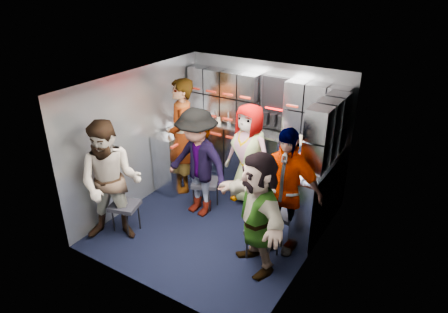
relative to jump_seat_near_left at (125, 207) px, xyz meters
The scene contains 29 objects.
floor 1.34m from the jump_seat_near_left, 38.54° to the left, with size 3.00×3.00×0.00m, color black.
wall_back 2.60m from the jump_seat_near_left, 66.37° to the left, with size 2.80×0.04×2.10m, color #8E939B.
wall_left 1.11m from the jump_seat_near_left, 116.08° to the left, with size 0.04×3.00×2.10m, color #8E939B.
wall_right 2.62m from the jump_seat_near_left, 18.43° to the left, with size 0.04×3.00×2.10m, color #8E939B.
ceiling 2.14m from the jump_seat_near_left, 38.54° to the left, with size 2.80×3.00×0.02m, color silver.
cart_bank_back 2.32m from the jump_seat_near_left, 64.29° to the left, with size 2.68×0.38×0.99m, color #9BA2AB.
cart_bank_left 1.38m from the jump_seat_near_left, 97.64° to the left, with size 0.38×0.76×0.99m, color #9BA2AB.
counter 2.41m from the jump_seat_near_left, 64.29° to the left, with size 2.68×0.42×0.03m, color #BABCC2.
locker_bank_back 2.62m from the jump_seat_near_left, 64.92° to the left, with size 2.68×0.28×0.82m, color #9BA2AB.
locker_bank_right 2.93m from the jump_seat_near_left, 33.65° to the left, with size 0.28×1.00×0.82m, color #9BA2AB.
right_cabinet 2.66m from the jump_seat_near_left, 31.85° to the left, with size 0.28×1.20×1.00m, color #9BA2AB.
coffee_niche 2.73m from the jump_seat_near_left, 61.78° to the left, with size 0.46×0.16×0.84m, color black, non-canonical shape.
red_latch_strip 2.20m from the jump_seat_near_left, 61.97° to the left, with size 2.60×0.02×0.03m, color #AB2514.
jump_seat_near_left is the anchor object (origin of this frame).
jump_seat_mid_left 1.26m from the jump_seat_near_left, 61.55° to the left, with size 0.50×0.49×0.45m.
jump_seat_center 2.11m from the jump_seat_near_left, 60.02° to the left, with size 0.44×0.42×0.41m.
jump_seat_mid_right 2.25m from the jump_seat_near_left, 26.84° to the left, with size 0.38×0.37×0.40m.
jump_seat_near_right 1.96m from the jump_seat_near_left, 14.56° to the left, with size 0.50×0.48×0.49m.
attendant_standing 1.51m from the jump_seat_near_left, 91.75° to the left, with size 0.69×0.45×1.89m, color black.
attendant_arc_a 0.50m from the jump_seat_near_left, 90.00° to the right, with size 0.83×0.65×1.71m, color black.
attendant_arc_b 1.19m from the jump_seat_near_left, 57.10° to the left, with size 1.07×0.62×1.66m, color black.
attendant_arc_c 2.00m from the jump_seat_near_left, 57.38° to the left, with size 0.78×0.51×1.60m, color black.
attendant_arc_d 2.22m from the jump_seat_near_left, 22.60° to the left, with size 1.00×0.42×1.71m, color black.
attendant_arc_e 1.96m from the jump_seat_near_left, ahead, with size 1.45×0.46×1.56m, color black.
bottle_left 2.34m from the jump_seat_near_left, 67.74° to the left, with size 0.07×0.07×0.26m, color white.
bottle_mid 2.23m from the jump_seat_near_left, 77.37° to the left, with size 0.07×0.07×0.24m, color white.
bottle_right 2.61m from the jump_seat_near_left, 54.81° to the left, with size 0.06×0.06×0.22m, color white.
cup_left 2.16m from the jump_seat_near_left, 82.55° to the left, with size 0.07×0.07×0.10m, color #CEB691.
cup_right 2.76m from the jump_seat_near_left, 49.48° to the left, with size 0.08×0.08×0.10m, color #CEB691.
Camera 1 is at (2.65, -4.07, 3.41)m, focal length 32.00 mm.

